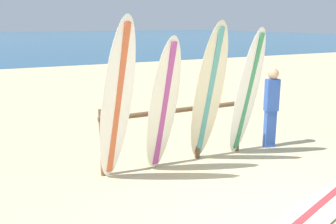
% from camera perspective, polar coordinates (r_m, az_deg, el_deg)
% --- Properties ---
extents(ocean_water, '(120.00, 80.00, 0.01)m').
position_cam_1_polar(ocean_water, '(60.57, -24.22, 10.22)').
color(ocean_water, '#1E5984').
rests_on(ocean_water, ground).
extents(surfboard_rack, '(2.63, 0.09, 1.04)m').
position_cam_1_polar(surfboard_rack, '(6.18, 1.25, -2.01)').
color(surfboard_rack, brown).
rests_on(surfboard_rack, ground).
extents(surfboard_leaning_far_left, '(0.58, 0.88, 2.42)m').
position_cam_1_polar(surfboard_leaning_far_left, '(5.20, -7.82, 1.29)').
color(surfboard_leaning_far_left, white).
rests_on(surfboard_leaning_far_left, ground).
extents(surfboard_leaning_left, '(0.60, 0.69, 2.14)m').
position_cam_1_polar(surfboard_leaning_left, '(5.59, -0.75, 0.81)').
color(surfboard_leaning_left, white).
rests_on(surfboard_leaning_left, ground).
extents(surfboard_leaning_center_left, '(0.55, 0.81, 2.35)m').
position_cam_1_polar(surfboard_leaning_center_left, '(6.02, 6.19, 2.65)').
color(surfboard_leaning_center_left, beige).
rests_on(surfboard_leaning_center_left, ground).
extents(surfboard_leaning_center, '(0.62, 0.66, 2.24)m').
position_cam_1_polar(surfboard_leaning_center, '(6.50, 11.97, 2.76)').
color(surfboard_leaning_center, white).
rests_on(surfboard_leaning_center, ground).
extents(surfboard_lying_on_sand, '(2.38, 1.26, 0.08)m').
position_cam_1_polar(surfboard_lying_on_sand, '(5.08, 21.42, -13.98)').
color(surfboard_lying_on_sand, white).
rests_on(surfboard_lying_on_sand, ground).
extents(beachgoer_standing, '(0.27, 0.21, 1.49)m').
position_cam_1_polar(beachgoer_standing, '(7.17, 15.49, 1.15)').
color(beachgoer_standing, '#3359B2').
rests_on(beachgoer_standing, ground).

